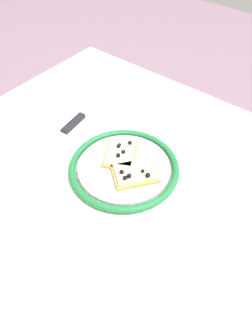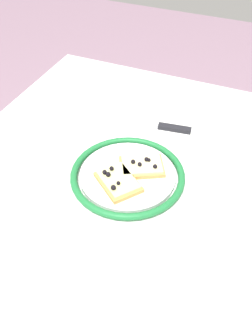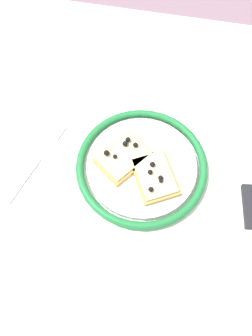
# 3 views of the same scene
# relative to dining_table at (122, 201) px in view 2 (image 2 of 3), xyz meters

# --- Properties ---
(ground_plane) EXTENTS (6.00, 6.00, 0.00)m
(ground_plane) POSITION_rel_dining_table_xyz_m (0.00, 0.00, -0.65)
(ground_plane) COLOR gray
(dining_table) EXTENTS (0.99, 0.86, 0.74)m
(dining_table) POSITION_rel_dining_table_xyz_m (0.00, 0.00, 0.00)
(dining_table) COLOR white
(dining_table) RESTS_ON ground_plane
(plate) EXTENTS (0.27, 0.27, 0.02)m
(plate) POSITION_rel_dining_table_xyz_m (-0.00, -0.02, 0.10)
(plate) COLOR white
(plate) RESTS_ON dining_table
(pizza_slice_near) EXTENTS (0.11, 0.13, 0.03)m
(pizza_slice_near) POSITION_rel_dining_table_xyz_m (0.03, -0.04, 0.11)
(pizza_slice_near) COLOR tan
(pizza_slice_near) RESTS_ON plate
(pizza_slice_far) EXTENTS (0.12, 0.13, 0.03)m
(pizza_slice_far) POSITION_rel_dining_table_xyz_m (-0.04, -0.01, 0.11)
(pizza_slice_far) COLOR tan
(pizza_slice_far) RESTS_ON plate
(knife) EXTENTS (0.05, 0.24, 0.01)m
(knife) POSITION_rel_dining_table_xyz_m (0.22, -0.03, 0.10)
(knife) COLOR silver
(knife) RESTS_ON dining_table
(fork) EXTENTS (0.08, 0.20, 0.00)m
(fork) POSITION_rel_dining_table_xyz_m (-0.22, -0.04, 0.09)
(fork) COLOR #BCBCBC
(fork) RESTS_ON dining_table
(napkin) EXTENTS (0.17, 0.17, 0.00)m
(napkin) POSITION_rel_dining_table_xyz_m (0.26, -0.25, 0.09)
(napkin) COLOR white
(napkin) RESTS_ON dining_table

